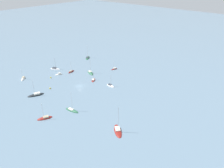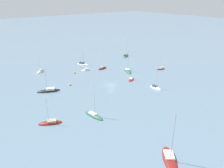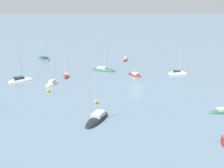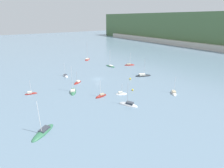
{
  "view_description": "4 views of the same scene",
  "coord_description": "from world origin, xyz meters",
  "px_view_note": "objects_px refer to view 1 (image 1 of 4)",
  "views": [
    {
      "loc": [
        -86.59,
        72.04,
        59.29
      ],
      "look_at": [
        -16.57,
        -9.43,
        3.26
      ],
      "focal_mm": 35.0,
      "sensor_mm": 36.0,
      "label": 1
    },
    {
      "loc": [
        -64.13,
        50.5,
        34.26
      ],
      "look_at": [
        -3.25,
        2.03,
        2.06
      ],
      "focal_mm": 35.0,
      "sensor_mm": 36.0,
      "label": 2
    },
    {
      "loc": [
        9.05,
        76.28,
        22.67
      ],
      "look_at": [
        6.33,
        2.73,
        1.33
      ],
      "focal_mm": 50.0,
      "sensor_mm": 36.0,
      "label": 3
    },
    {
      "loc": [
        72.21,
        -42.05,
        28.94
      ],
      "look_at": [
        17.11,
        -3.04,
        3.26
      ],
      "focal_mm": 28.0,
      "sensor_mm": 36.0,
      "label": 4
    }
  ],
  "objects_px": {
    "sailboat_4": "(88,58)",
    "sailboat_9": "(71,72)",
    "sailboat_12": "(23,79)",
    "sailboat_5": "(72,110)",
    "sailboat_2": "(114,69)",
    "sailboat_11": "(59,74)",
    "sailboat_10": "(93,80)",
    "mooring_buoy_1": "(51,77)",
    "sailboat_3": "(110,86)",
    "sailboat_8": "(55,69)",
    "sailboat_6": "(90,73)",
    "sailboat_7": "(118,131)",
    "sailboat_1": "(45,118)",
    "mooring_buoy_0": "(50,88)",
    "sailboat_0": "(36,95)"
  },
  "relations": [
    {
      "from": "sailboat_6",
      "to": "sailboat_7",
      "type": "relative_size",
      "value": 0.92
    },
    {
      "from": "sailboat_2",
      "to": "sailboat_4",
      "type": "xyz_separation_m",
      "value": [
        29.12,
        -3.02,
        -0.07
      ]
    },
    {
      "from": "sailboat_2",
      "to": "mooring_buoy_1",
      "type": "xyz_separation_m",
      "value": [
        21.29,
        35.95,
        0.23
      ]
    },
    {
      "from": "sailboat_6",
      "to": "sailboat_9",
      "type": "relative_size",
      "value": 1.5
    },
    {
      "from": "sailboat_8",
      "to": "sailboat_12",
      "type": "bearing_deg",
      "value": -124.3
    },
    {
      "from": "sailboat_1",
      "to": "sailboat_8",
      "type": "relative_size",
      "value": 0.96
    },
    {
      "from": "sailboat_4",
      "to": "mooring_buoy_1",
      "type": "bearing_deg",
      "value": 154.82
    },
    {
      "from": "sailboat_4",
      "to": "sailboat_9",
      "type": "height_order",
      "value": "sailboat_4"
    },
    {
      "from": "sailboat_7",
      "to": "sailboat_8",
      "type": "bearing_deg",
      "value": -156.64
    },
    {
      "from": "sailboat_1",
      "to": "sailboat_3",
      "type": "distance_m",
      "value": 42.71
    },
    {
      "from": "sailboat_7",
      "to": "sailboat_11",
      "type": "height_order",
      "value": "sailboat_7"
    },
    {
      "from": "sailboat_12",
      "to": "mooring_buoy_1",
      "type": "height_order",
      "value": "sailboat_12"
    },
    {
      "from": "sailboat_6",
      "to": "sailboat_12",
      "type": "height_order",
      "value": "sailboat_6"
    },
    {
      "from": "sailboat_6",
      "to": "sailboat_12",
      "type": "distance_m",
      "value": 41.55
    },
    {
      "from": "sailboat_0",
      "to": "sailboat_2",
      "type": "distance_m",
      "value": 54.6
    },
    {
      "from": "sailboat_7",
      "to": "sailboat_2",
      "type": "bearing_deg",
      "value": 171.63
    },
    {
      "from": "sailboat_6",
      "to": "sailboat_7",
      "type": "height_order",
      "value": "sailboat_7"
    },
    {
      "from": "sailboat_0",
      "to": "mooring_buoy_1",
      "type": "distance_m",
      "value": 21.38
    },
    {
      "from": "sailboat_6",
      "to": "mooring_buoy_0",
      "type": "xyz_separation_m",
      "value": [
        1.93,
        29.75,
        0.32
      ]
    },
    {
      "from": "sailboat_4",
      "to": "sailboat_9",
      "type": "bearing_deg",
      "value": 166.39
    },
    {
      "from": "sailboat_3",
      "to": "sailboat_8",
      "type": "xyz_separation_m",
      "value": [
        44.24,
        6.04,
        0.04
      ]
    },
    {
      "from": "sailboat_10",
      "to": "sailboat_11",
      "type": "xyz_separation_m",
      "value": [
        22.55,
        8.68,
        0.01
      ]
    },
    {
      "from": "sailboat_3",
      "to": "sailboat_12",
      "type": "height_order",
      "value": "sailboat_3"
    },
    {
      "from": "sailboat_4",
      "to": "sailboat_10",
      "type": "relative_size",
      "value": 1.7
    },
    {
      "from": "sailboat_1",
      "to": "mooring_buoy_0",
      "type": "relative_size",
      "value": 10.88
    },
    {
      "from": "sailboat_12",
      "to": "sailboat_5",
      "type": "bearing_deg",
      "value": 41.82
    },
    {
      "from": "sailboat_2",
      "to": "sailboat_10",
      "type": "height_order",
      "value": "sailboat_2"
    },
    {
      "from": "mooring_buoy_0",
      "to": "sailboat_11",
      "type": "bearing_deg",
      "value": -51.86
    },
    {
      "from": "sailboat_3",
      "to": "sailboat_9",
      "type": "bearing_deg",
      "value": -173.21
    },
    {
      "from": "sailboat_0",
      "to": "sailboat_12",
      "type": "xyz_separation_m",
      "value": [
        23.56,
        -5.92,
        -0.04
      ]
    },
    {
      "from": "sailboat_2",
      "to": "sailboat_11",
      "type": "bearing_deg",
      "value": -20.58
    },
    {
      "from": "sailboat_2",
      "to": "sailboat_8",
      "type": "relative_size",
      "value": 0.7
    },
    {
      "from": "sailboat_0",
      "to": "sailboat_6",
      "type": "distance_m",
      "value": 38.98
    },
    {
      "from": "sailboat_10",
      "to": "sailboat_11",
      "type": "bearing_deg",
      "value": 77.6
    },
    {
      "from": "sailboat_9",
      "to": "sailboat_10",
      "type": "height_order",
      "value": "sailboat_9"
    },
    {
      "from": "sailboat_2",
      "to": "sailboat_11",
      "type": "relative_size",
      "value": 1.21
    },
    {
      "from": "sailboat_11",
      "to": "sailboat_3",
      "type": "bearing_deg",
      "value": 133.13
    },
    {
      "from": "sailboat_3",
      "to": "sailboat_6",
      "type": "height_order",
      "value": "sailboat_6"
    },
    {
      "from": "sailboat_5",
      "to": "sailboat_8",
      "type": "bearing_deg",
      "value": 142.87
    },
    {
      "from": "sailboat_12",
      "to": "sailboat_11",
      "type": "bearing_deg",
      "value": 102.48
    },
    {
      "from": "sailboat_5",
      "to": "sailboat_7",
      "type": "xyz_separation_m",
      "value": [
        -26.03,
        -2.71,
        0.02
      ]
    },
    {
      "from": "sailboat_3",
      "to": "sailboat_10",
      "type": "relative_size",
      "value": 1.31
    },
    {
      "from": "sailboat_2",
      "to": "sailboat_5",
      "type": "height_order",
      "value": "sailboat_5"
    },
    {
      "from": "sailboat_9",
      "to": "mooring_buoy_1",
      "type": "bearing_deg",
      "value": 162.8
    },
    {
      "from": "sailboat_5",
      "to": "sailboat_10",
      "type": "bearing_deg",
      "value": 107.93
    },
    {
      "from": "sailboat_5",
      "to": "mooring_buoy_0",
      "type": "distance_m",
      "value": 26.76
    },
    {
      "from": "sailboat_12",
      "to": "sailboat_4",
      "type": "bearing_deg",
      "value": 130.63
    },
    {
      "from": "sailboat_1",
      "to": "sailboat_12",
      "type": "bearing_deg",
      "value": -80.56
    },
    {
      "from": "sailboat_3",
      "to": "mooring_buoy_0",
      "type": "relative_size",
      "value": 9.92
    },
    {
      "from": "sailboat_1",
      "to": "sailboat_8",
      "type": "distance_m",
      "value": 55.84
    }
  ]
}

